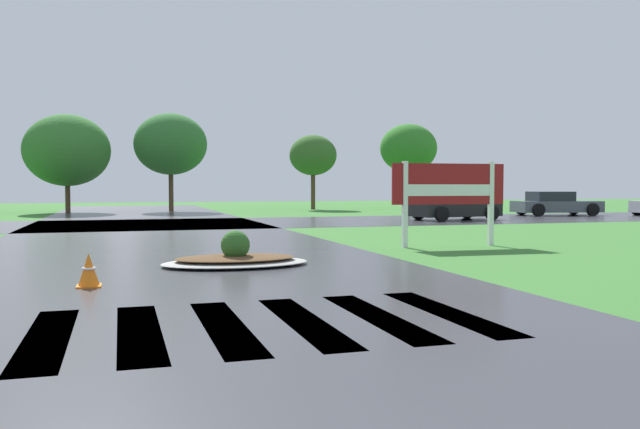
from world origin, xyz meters
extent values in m
cube|color=#35353A|center=(0.00, 10.00, 0.00)|extent=(9.01, 80.00, 0.01)
cube|color=#35353A|center=(0.00, 24.64, 0.00)|extent=(90.00, 8.10, 0.01)
cube|color=white|center=(-1.80, 4.85, 0.00)|extent=(0.45, 2.96, 0.01)
cube|color=white|center=(-0.90, 4.85, 0.00)|extent=(0.45, 2.96, 0.01)
cube|color=white|center=(0.00, 4.85, 0.00)|extent=(0.45, 2.96, 0.01)
cube|color=white|center=(0.90, 4.85, 0.00)|extent=(0.45, 2.96, 0.01)
cube|color=white|center=(1.80, 4.85, 0.00)|extent=(0.45, 2.96, 0.01)
cube|color=white|center=(2.70, 4.85, 0.00)|extent=(0.45, 2.96, 0.01)
cube|color=white|center=(8.05, 12.57, 1.07)|extent=(0.13, 0.13, 2.15)
cube|color=white|center=(5.69, 12.67, 1.07)|extent=(0.13, 0.13, 2.15)
cube|color=maroon|center=(6.87, 12.62, 1.58)|extent=(3.03, 0.21, 1.03)
cube|color=white|center=(6.87, 12.62, 1.43)|extent=(2.30, 0.19, 0.29)
ellipsoid|color=#9E9B93|center=(1.04, 10.21, 0.06)|extent=(2.82, 1.73, 0.12)
ellipsoid|color=brown|center=(1.04, 10.21, 0.15)|extent=(2.31, 1.42, 0.10)
sphere|color=#2D6023|center=(1.04, 10.21, 0.40)|extent=(0.56, 0.56, 0.56)
cylinder|color=black|center=(24.59, 25.37, 0.32)|extent=(0.65, 0.24, 0.64)
cube|color=black|center=(13.33, 24.08, 0.47)|extent=(4.15, 2.24, 0.60)
cube|color=#1E232B|center=(13.15, 24.06, 1.02)|extent=(1.90, 1.74, 0.49)
cylinder|color=black|center=(14.54, 25.16, 0.32)|extent=(0.66, 0.30, 0.64)
cylinder|color=black|center=(14.78, 23.37, 0.32)|extent=(0.66, 0.30, 0.64)
cylinder|color=black|center=(11.87, 24.80, 0.32)|extent=(0.66, 0.30, 0.64)
cylinder|color=black|center=(12.11, 23.01, 0.32)|extent=(0.66, 0.30, 0.64)
cube|color=#4C545B|center=(20.59, 26.60, 0.46)|extent=(4.56, 2.23, 0.57)
cube|color=#1E232B|center=(20.23, 26.64, 0.99)|extent=(2.20, 1.74, 0.49)
cylinder|color=black|center=(22.18, 27.30, 0.32)|extent=(0.66, 0.30, 0.64)
cylinder|color=black|center=(21.96, 25.54, 0.32)|extent=(0.66, 0.30, 0.64)
cylinder|color=black|center=(19.21, 27.66, 0.32)|extent=(0.66, 0.30, 0.64)
cylinder|color=black|center=(19.00, 25.90, 0.32)|extent=(0.66, 0.30, 0.64)
cone|color=orange|center=(-1.54, 8.23, 0.26)|extent=(0.33, 0.33, 0.52)
torus|color=white|center=(-1.54, 8.23, 0.29)|extent=(0.21, 0.21, 0.04)
cube|color=orange|center=(-1.54, 8.23, 0.01)|extent=(0.36, 0.36, 0.03)
cylinder|color=#4C3823|center=(-3.90, 37.70, 0.93)|extent=(0.28, 0.28, 1.87)
ellipsoid|color=#34722C|center=(-3.90, 37.70, 3.55)|extent=(4.80, 4.80, 4.08)
cylinder|color=#4C3823|center=(1.88, 37.86, 1.25)|extent=(0.28, 0.28, 2.51)
ellipsoid|color=#2F6C2D|center=(1.88, 37.86, 4.01)|extent=(4.30, 4.30, 3.66)
cylinder|color=#4C3823|center=(10.91, 38.42, 1.22)|extent=(0.28, 0.28, 2.43)
ellipsoid|color=#346226|center=(10.91, 38.42, 3.50)|extent=(3.06, 3.06, 2.60)
cylinder|color=#4C3823|center=(17.26, 37.63, 1.35)|extent=(0.28, 0.28, 2.70)
ellipsoid|color=#2F7625|center=(17.26, 37.63, 4.01)|extent=(3.76, 3.76, 3.19)
camera|label=1|loc=(-1.08, -2.25, 1.54)|focal=36.82mm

